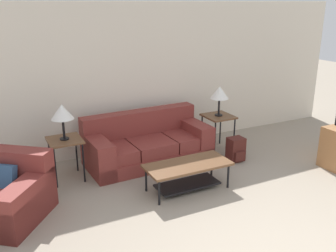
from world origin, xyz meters
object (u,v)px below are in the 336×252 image
at_px(couch, 147,145).
at_px(backpack, 236,150).
at_px(armchair, 1,196).
at_px(side_table_left, 65,144).
at_px(side_table_right, 218,119).
at_px(coffee_table, 188,170).
at_px(table_lamp_left, 62,112).
at_px(table_lamp_right, 220,93).

bearing_deg(couch, backpack, -25.86).
distance_m(armchair, side_table_left, 1.23).
height_order(armchair, backpack, armchair).
height_order(couch, side_table_right, couch).
distance_m(couch, backpack, 1.51).
bearing_deg(coffee_table, table_lamp_left, 142.63).
bearing_deg(side_table_right, armchair, -169.01).
distance_m(armchair, side_table_right, 3.77).
bearing_deg(table_lamp_right, table_lamp_left, 180.00).
relative_size(couch, side_table_left, 3.23).
relative_size(couch, armchair, 1.47).
relative_size(armchair, table_lamp_left, 2.67).
bearing_deg(table_lamp_left, side_table_right, -0.00).
xyz_separation_m(side_table_left, backpack, (2.72, -0.58, -0.37)).
distance_m(couch, table_lamp_left, 1.57).
relative_size(table_lamp_left, table_lamp_right, 1.00).
distance_m(coffee_table, backpack, 1.37).
bearing_deg(table_lamp_left, side_table_left, -63.43).
height_order(coffee_table, table_lamp_left, table_lamp_left).
xyz_separation_m(side_table_left, side_table_right, (2.73, 0.00, 0.00)).
bearing_deg(table_lamp_right, backpack, -91.53).
height_order(armchair, side_table_right, armchair).
relative_size(couch, backpack, 5.13).
relative_size(table_lamp_right, backpack, 1.31).
xyz_separation_m(armchair, side_table_left, (0.96, 0.72, 0.29)).
bearing_deg(side_table_right, side_table_left, 180.00).
bearing_deg(backpack, table_lamp_left, 167.96).
height_order(side_table_right, table_lamp_right, table_lamp_right).
bearing_deg(side_table_left, backpack, -12.04).
bearing_deg(table_lamp_right, armchair, -169.01).
relative_size(side_table_left, side_table_right, 1.00).
height_order(couch, table_lamp_left, table_lamp_left).
xyz_separation_m(side_table_right, backpack, (-0.02, -0.58, -0.37)).
height_order(coffee_table, side_table_right, side_table_right).
distance_m(couch, side_table_left, 1.40).
xyz_separation_m(coffee_table, side_table_right, (1.27, 1.12, 0.27)).
xyz_separation_m(side_table_left, table_lamp_right, (2.73, 0.00, 0.49)).
height_order(side_table_right, backpack, side_table_right).
xyz_separation_m(armchair, backpack, (3.68, 0.14, -0.09)).
relative_size(couch, coffee_table, 1.70).
bearing_deg(table_lamp_right, couch, 176.82).
bearing_deg(coffee_table, side_table_right, 41.55).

